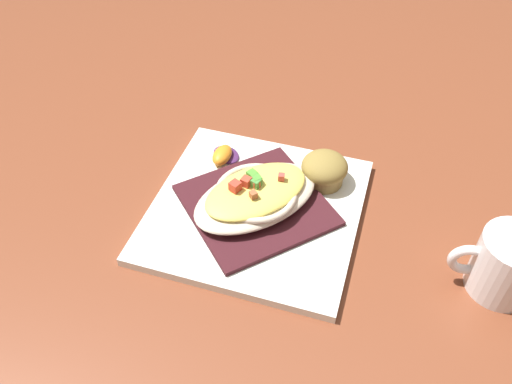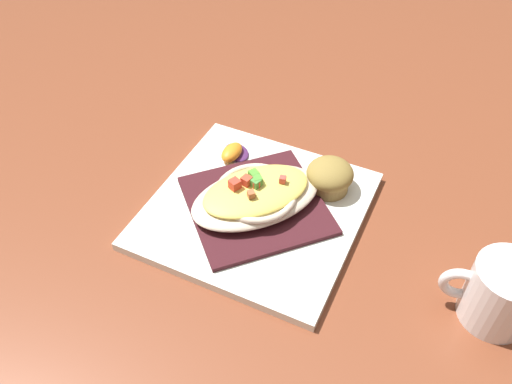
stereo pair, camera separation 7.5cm
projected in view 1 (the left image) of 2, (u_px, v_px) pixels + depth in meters
The scene contains 7 objects.
ground_plane at pixel (256, 213), 0.78m from camera, with size 2.60×2.60×0.00m, color brown.
square_plate at pixel (256, 210), 0.78m from camera, with size 0.29×0.29×0.01m, color white.
folded_napkin at pixel (256, 205), 0.77m from camera, with size 0.19×0.18×0.01m, color #3E171D.
gratin_dish at pixel (256, 194), 0.75m from camera, with size 0.22×0.21×0.05m.
muffin at pixel (324, 169), 0.79m from camera, with size 0.07×0.07×0.05m.
orange_garnish at pixel (223, 155), 0.84m from camera, with size 0.06×0.06×0.02m.
coffee_mug at pixel (505, 267), 0.66m from camera, with size 0.12×0.08×0.09m.
Camera 1 is at (0.09, -0.52, 0.57)m, focal length 37.44 mm.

